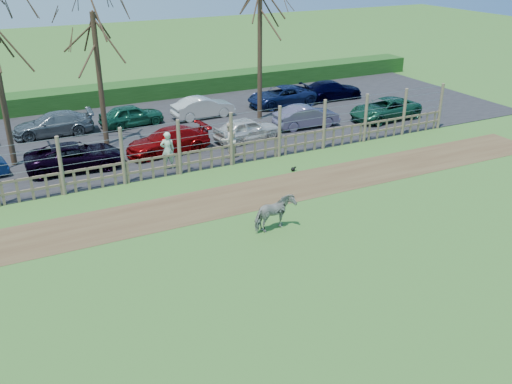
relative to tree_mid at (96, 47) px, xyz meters
name	(u,v)px	position (x,y,z in m)	size (l,w,h in m)	color
ground	(263,255)	(2.00, -13.50, -4.87)	(120.00, 120.00, 0.00)	#568B47
dirt_strip	(211,204)	(2.00, -9.00, -4.86)	(34.00, 2.80, 0.01)	brown
asphalt	(140,133)	(2.00, 1.00, -4.85)	(44.00, 13.00, 0.04)	#232326
hedge	(108,94)	(2.00, 8.00, -4.32)	(46.00, 2.00, 1.10)	#1E4716
fence	(180,157)	(2.00, -5.50, -4.06)	(30.16, 0.16, 2.50)	brown
tree_mid	(96,47)	(0.00, 0.00, 0.00)	(4.80, 4.80, 6.83)	#3D2B1E
tree_right	(260,26)	(9.00, 0.50, 0.37)	(4.80, 4.80, 7.35)	#3D2B1E
zebra	(275,214)	(3.20, -12.08, -4.22)	(0.70, 1.53, 1.29)	gray
visitor_a	(168,150)	(1.72, -4.69, -3.96)	(0.63, 0.41, 1.72)	#BFE8BA
visitor_b	(229,140)	(4.79, -4.61, -3.96)	(0.84, 0.65, 1.72)	beige
crow	(293,169)	(6.65, -7.45, -4.77)	(0.25, 0.19, 0.21)	black
car_2	(75,156)	(-2.03, -2.89, -4.23)	(1.99, 4.32, 1.20)	black
car_3	(168,141)	(2.39, -2.70, -4.23)	(1.68, 4.13, 1.20)	#860607
car_4	(247,129)	(6.63, -2.71, -4.23)	(1.42, 3.52, 1.20)	silver
car_5	(306,116)	(10.57, -2.11, -4.23)	(1.27, 3.64, 1.20)	#5C5472
car_6	(385,109)	(15.36, -2.89, -4.23)	(1.99, 4.32, 1.20)	#184D33
car_9	(53,124)	(-2.15, 2.65, -4.23)	(1.68, 4.13, 1.20)	slate
car_10	(132,115)	(2.00, 2.43, -4.23)	(1.42, 3.52, 1.20)	#175239
car_11	(203,107)	(6.16, 2.16, -4.23)	(1.27, 3.64, 1.20)	silver
car_12	(281,96)	(11.48, 2.38, -4.23)	(1.99, 4.32, 1.20)	#111C46
car_13	(332,90)	(15.16, 2.32, -4.23)	(1.68, 4.13, 1.20)	black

